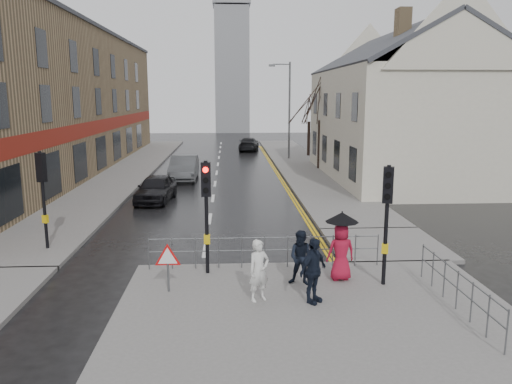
{
  "coord_description": "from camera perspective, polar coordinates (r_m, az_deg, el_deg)",
  "views": [
    {
      "loc": [
        0.87,
        -14.14,
        5.38
      ],
      "look_at": [
        1.84,
        3.42,
        1.98
      ],
      "focal_mm": 35.0,
      "sensor_mm": 36.0,
      "label": 1
    }
  ],
  "objects": [
    {
      "name": "pedestrian_b",
      "position": [
        14.12,
        5.27,
        -7.51
      ],
      "size": [
        0.91,
        0.8,
        1.56
      ],
      "primitive_type": "imported",
      "rotation": [
        0.0,
        0.0,
        -0.32
      ],
      "color": "black",
      "rests_on": "near_pavement"
    },
    {
      "name": "tree_near",
      "position": [
        36.74,
        7.37,
        10.47
      ],
      "size": [
        2.4,
        2.4,
        6.58
      ],
      "color": "#2F211A",
      "rests_on": "right_pavement"
    },
    {
      "name": "pedestrian_a",
      "position": [
        13.0,
        0.34,
        -8.96
      ],
      "size": [
        0.71,
        0.63,
        1.62
      ],
      "primitive_type": "imported",
      "rotation": [
        0.0,
        0.0,
        0.5
      ],
      "color": "silver",
      "rests_on": "near_pavement"
    },
    {
      "name": "church_tower",
      "position": [
        76.23,
        -2.75,
        13.64
      ],
      "size": [
        5.0,
        5.0,
        18.0
      ],
      "primitive_type": "cube",
      "color": "gray",
      "rests_on": "ground"
    },
    {
      "name": "building_left_terrace",
      "position": [
        38.36,
        -23.09,
        9.51
      ],
      "size": [
        8.0,
        42.0,
        10.0
      ],
      "primitive_type": "cube",
      "color": "#927954",
      "rests_on": "ground"
    },
    {
      "name": "car_parked",
      "position": [
        26.21,
        -11.37,
        0.41
      ],
      "size": [
        2.02,
        4.18,
        1.37
      ],
      "primitive_type": "imported",
      "rotation": [
        0.0,
        0.0,
        -0.1
      ],
      "color": "black",
      "rests_on": "ground"
    },
    {
      "name": "traffic_signal_far_left",
      "position": [
        18.52,
        -23.23,
        0.98
      ],
      "size": [
        0.34,
        0.33,
        3.4
      ],
      "color": "black",
      "rests_on": "left_pavement"
    },
    {
      "name": "left_pavement",
      "position": [
        38.23,
        -14.25,
        2.62
      ],
      "size": [
        4.0,
        44.0,
        0.14
      ],
      "primitive_type": "cube",
      "color": "#605E5B",
      "rests_on": "ground"
    },
    {
      "name": "traffic_signal_near_right",
      "position": [
        14.13,
        14.76,
        -1.35
      ],
      "size": [
        0.34,
        0.33,
        3.4
      ],
      "color": "black",
      "rests_on": "near_pavement"
    },
    {
      "name": "guard_railing_side",
      "position": [
        13.49,
        22.06,
        -9.53
      ],
      "size": [
        0.04,
        4.54,
        1.0
      ],
      "color": "#595B5E",
      "rests_on": "near_pavement"
    },
    {
      "name": "car_far",
      "position": [
        49.85,
        -0.83,
        5.5
      ],
      "size": [
        2.31,
        4.69,
        1.31
      ],
      "primitive_type": "imported",
      "rotation": [
        0.0,
        0.0,
        3.04
      ],
      "color": "black",
      "rests_on": "ground"
    },
    {
      "name": "building_right_cream",
      "position": [
        34.01,
        16.18,
        9.5
      ],
      "size": [
        9.0,
        16.4,
        10.1
      ],
      "color": "beige",
      "rests_on": "ground"
    },
    {
      "name": "near_pavement",
      "position": [
        12.08,
        7.6,
        -15.23
      ],
      "size": [
        10.0,
        9.0,
        0.14
      ],
      "primitive_type": "cube",
      "color": "#605E5B",
      "rests_on": "ground"
    },
    {
      "name": "traffic_signal_near_left",
      "position": [
        14.64,
        -5.71,
        -0.61
      ],
      "size": [
        0.28,
        0.27,
        3.4
      ],
      "color": "black",
      "rests_on": "near_pavement"
    },
    {
      "name": "pedestrian_d",
      "position": [
        12.94,
        6.55,
        -8.91
      ],
      "size": [
        1.01,
        1.0,
        1.71
      ],
      "primitive_type": "imported",
      "rotation": [
        0.0,
        0.0,
        0.76
      ],
      "color": "black",
      "rests_on": "near_pavement"
    },
    {
      "name": "ground",
      "position": [
        15.15,
        -6.33,
        -9.92
      ],
      "size": [
        120.0,
        120.0,
        0.0
      ],
      "primitive_type": "plane",
      "color": "black",
      "rests_on": "ground"
    },
    {
      "name": "right_pavement",
      "position": [
        39.89,
        5.0,
        3.25
      ],
      "size": [
        4.0,
        40.0,
        0.14
      ],
      "primitive_type": "cube",
      "color": "#605E5B",
      "rests_on": "ground"
    },
    {
      "name": "guard_railing_front",
      "position": [
        15.45,
        1.0,
        -6.06
      ],
      "size": [
        7.14,
        0.04,
        1.0
      ],
      "color": "#595B5E",
      "rests_on": "near_pavement"
    },
    {
      "name": "car_mid",
      "position": [
        32.72,
        -8.22,
        2.74
      ],
      "size": [
        1.68,
        4.73,
        1.55
      ],
      "primitive_type": "imported",
      "rotation": [
        0.0,
        0.0,
        -0.01
      ],
      "color": "#404245",
      "rests_on": "ground"
    },
    {
      "name": "warning_sign",
      "position": [
        13.74,
        -10.06,
        -7.63
      ],
      "size": [
        0.8,
        0.07,
        1.35
      ],
      "color": "#595B5E",
      "rests_on": "near_pavement"
    },
    {
      "name": "tree_far",
      "position": [
        44.72,
        6.11,
        9.65
      ],
      "size": [
        2.4,
        2.4,
        5.64
      ],
      "color": "#2F211A",
      "rests_on": "right_pavement"
    },
    {
      "name": "street_lamp",
      "position": [
        42.43,
        3.6,
        10.01
      ],
      "size": [
        1.83,
        0.25,
        8.0
      ],
      "color": "#595B5E",
      "rests_on": "right_pavement"
    },
    {
      "name": "pedestrian_with_umbrella",
      "position": [
        14.53,
        9.71,
        -5.74
      ],
      "size": [
        0.96,
        0.96,
        2.0
      ],
      "color": "#A2122D",
      "rests_on": "near_pavement"
    },
    {
      "name": "pavement_bridge_right",
      "position": [
        18.8,
        14.49,
        -5.82
      ],
      "size": [
        4.0,
        4.2,
        0.14
      ],
      "primitive_type": "cube",
      "color": "#605E5B",
      "rests_on": "ground"
    }
  ]
}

